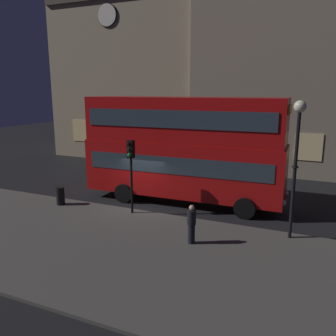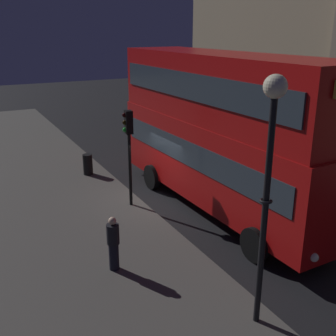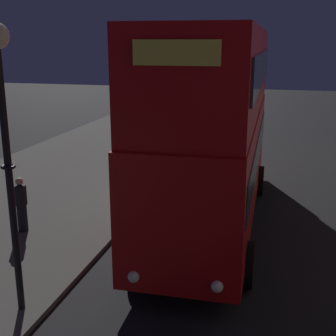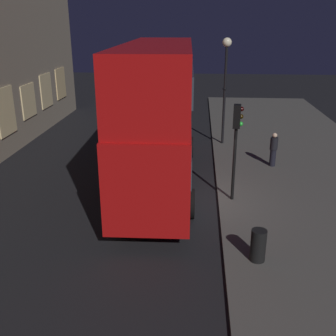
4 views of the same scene
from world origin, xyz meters
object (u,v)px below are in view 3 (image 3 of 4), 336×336
at_px(double_decker_bus, 214,119).
at_px(traffic_light_near_kerb, 135,121).
at_px(litter_bin, 158,154).
at_px(street_lamp, 3,114).
at_px(pedestrian, 21,204).

height_order(double_decker_bus, traffic_light_near_kerb, double_decker_bus).
xyz_separation_m(traffic_light_near_kerb, litter_bin, (-4.15, -0.40, -2.17)).
height_order(traffic_light_near_kerb, street_lamp, street_lamp).
xyz_separation_m(double_decker_bus, litter_bin, (-5.70, -3.38, -2.61)).
bearing_deg(litter_bin, double_decker_bus, 30.70).
relative_size(traffic_light_near_kerb, pedestrian, 2.29).
relative_size(street_lamp, pedestrian, 3.52).
relative_size(double_decker_bus, street_lamp, 1.96).
bearing_deg(litter_bin, pedestrian, -12.21).
height_order(double_decker_bus, pedestrian, double_decker_bus).
height_order(double_decker_bus, street_lamp, double_decker_bus).
bearing_deg(double_decker_bus, litter_bin, -150.83).
bearing_deg(traffic_light_near_kerb, pedestrian, -22.36).
distance_m(double_decker_bus, litter_bin, 7.12).
relative_size(double_decker_bus, pedestrian, 6.89).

